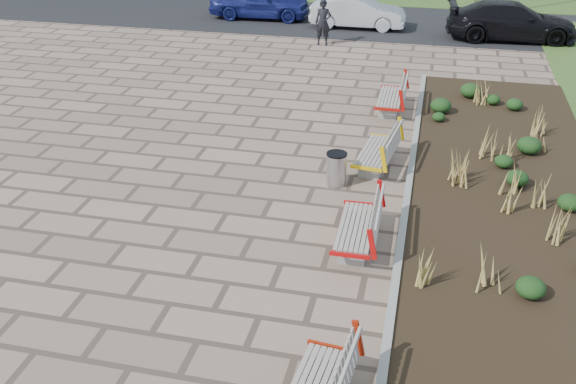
% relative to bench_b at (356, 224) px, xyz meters
% --- Properties ---
extents(ground, '(120.00, 120.00, 0.00)m').
position_rel_bench_b_xyz_m(ground, '(-3.00, -2.68, -0.50)').
color(ground, '#876D5D').
rests_on(ground, ground).
extents(planting_bed, '(4.50, 18.00, 0.10)m').
position_rel_bench_b_xyz_m(planting_bed, '(3.25, 2.32, -0.45)').
color(planting_bed, black).
rests_on(planting_bed, ground).
extents(planting_curb, '(0.16, 18.00, 0.15)m').
position_rel_bench_b_xyz_m(planting_curb, '(0.92, 2.32, -0.42)').
color(planting_curb, gray).
rests_on(planting_curb, ground).
extents(road, '(80.00, 7.00, 0.02)m').
position_rel_bench_b_xyz_m(road, '(-3.00, 19.32, -0.49)').
color(road, black).
rests_on(road, ground).
extents(bench_b, '(0.93, 2.11, 1.00)m').
position_rel_bench_b_xyz_m(bench_b, '(0.00, 0.00, 0.00)').
color(bench_b, red).
rests_on(bench_b, ground).
extents(bench_c, '(1.16, 2.20, 1.00)m').
position_rel_bench_b_xyz_m(bench_c, '(0.00, 3.80, 0.00)').
color(bench_c, yellow).
rests_on(bench_c, ground).
extents(bench_d, '(0.90, 2.10, 1.00)m').
position_rel_bench_b_xyz_m(bench_d, '(0.00, 7.91, 0.00)').
color(bench_d, red).
rests_on(bench_d, ground).
extents(litter_bin, '(0.49, 0.49, 0.82)m').
position_rel_bench_b_xyz_m(litter_bin, '(-0.83, 2.59, -0.09)').
color(litter_bin, '#B2B2B7').
rests_on(litter_bin, ground).
extents(pedestrian, '(0.69, 0.48, 1.84)m').
position_rel_bench_b_xyz_m(pedestrian, '(-3.39, 14.93, 0.42)').
color(pedestrian, black).
rests_on(pedestrian, ground).
extents(car_blue, '(4.81, 2.12, 1.61)m').
position_rel_bench_b_xyz_m(car_blue, '(-7.14, 18.82, 0.32)').
color(car_blue, navy).
rests_on(car_blue, road).
extents(car_silver, '(4.26, 1.52, 1.40)m').
position_rel_bench_b_xyz_m(car_silver, '(-2.35, 18.03, 0.22)').
color(car_silver, '#B7B9BF').
rests_on(car_silver, road).
extents(car_black, '(5.51, 2.57, 1.56)m').
position_rel_bench_b_xyz_m(car_black, '(4.24, 17.46, 0.30)').
color(car_black, black).
rests_on(car_black, road).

